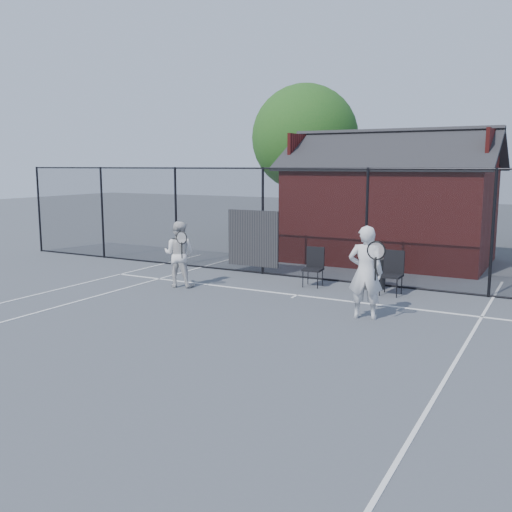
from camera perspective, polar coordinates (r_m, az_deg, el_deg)
The scene contains 10 objects.
ground at distance 11.00m, azimuth -2.39°, elevation -7.05°, with size 80.00×80.00×0.00m, color #4C5057.
court_lines at distance 9.94m, azimuth -6.36°, elevation -8.83°, with size 11.02×18.00×0.01m.
fence at distance 15.27m, azimuth 6.30°, elevation 2.98°, with size 22.04×3.00×3.00m.
clubhouse at distance 18.78m, azimuth 13.28°, elevation 4.41°, with size 6.50×4.36×4.19m.
tree_left at distance 24.68m, azimuth 4.91°, elevation 11.67°, with size 4.48×4.48×6.44m.
player_front at distance 11.55m, azimuth 10.90°, elevation -1.61°, with size 0.88×0.69×1.88m.
player_back at distance 14.51m, azimuth -7.70°, elevation 0.19°, with size 0.96×0.80×1.66m.
chair_left at distance 14.50m, azimuth 5.71°, elevation -1.17°, with size 0.47×0.49×0.97m, color black.
chair_right at distance 13.85m, azimuth 13.36°, elevation -1.74°, with size 0.49×0.51×1.03m, color black.
waste_bin at distance 14.50m, azimuth 11.71°, elevation -1.73°, with size 0.53×0.53×0.77m, color #262626.
Camera 1 is at (5.46, -9.05, 3.05)m, focal length 40.00 mm.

